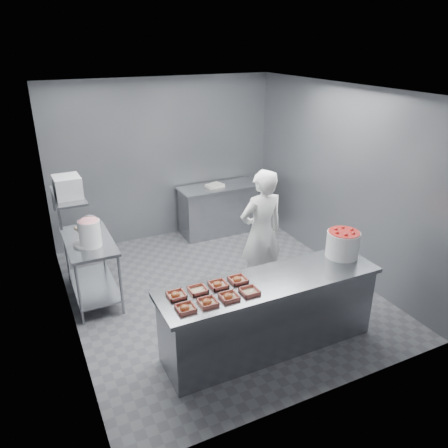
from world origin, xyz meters
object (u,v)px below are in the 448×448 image
Objects in this scene: tray_5 at (198,290)px; glaze_bucket at (90,233)px; tray_3 at (250,291)px; appliance at (67,187)px; tray_2 at (229,296)px; worker at (261,233)px; strawberry_tub at (343,243)px; service_counter at (270,313)px; tray_6 at (218,284)px; tray_4 at (176,295)px; tray_0 at (185,308)px; tray_1 at (208,302)px; back_counter at (220,209)px; prep_table at (91,260)px; tray_7 at (238,279)px.

tray_5 is 0.44× the size of glaze_bucket.
appliance reaches higher than tray_3.
tray_2 is 1.70m from worker.
strawberry_tub reaches higher than tray_2.
service_counter is at bearing -47.32° from appliance.
tray_4 is at bearing 180.00° from tray_6.
glaze_bucket is (-0.57, 1.61, 0.16)m from tray_4.
tray_0 is 0.55m from tray_6.
tray_1 is at bearing 0.00° from tray_0.
worker is (1.61, 1.27, -0.02)m from tray_0.
tray_2 is at bearing 0.00° from tray_0.
tray_1 reaches higher than service_counter.
glaze_bucket is at bearing 116.80° from tray_5.
appliance reaches higher than tray_0.
tray_0 is 2.25m from appliance.
tray_5 is (0.24, 0.00, -0.00)m from tray_4.
tray_4 is at bearing -122.28° from back_counter.
tray_1 and tray_6 have the same top height.
worker reaches higher than back_counter.
tray_4 is 0.24m from tray_5.
prep_table is 1.12m from appliance.
tray_4 is (-1.97, -3.12, 0.47)m from back_counter.
tray_1 is 1.00× the size of tray_4.
tray_1 and tray_2 have the same top height.
tray_7 is at bearing -54.43° from prep_table.
tray_5 is (-0.48, 0.26, 0.00)m from tray_3.
appliance is at bearing 134.57° from service_counter.
prep_table is at bearing 105.57° from tray_0.
service_counter is at bearing 12.59° from tray_2.
tray_0 is at bearing -132.67° from tray_5.
service_counter is 1.18m from tray_0.
back_counter is 3.73m from tray_2.
tray_0 is 0.44× the size of glaze_bucket.
tray_0 is 1.97m from glaze_bucket.
glaze_bucket is (-0.82, 1.61, 0.17)m from tray_5.
back_counter is at bearing 30.59° from glaze_bucket.
tray_1 is at bearing -65.32° from appliance.
tray_2 is 1.00× the size of tray_5.
tray_2 is at bearing -63.01° from prep_table.
tray_3 is 0.44× the size of glaze_bucket.
tray_5 is 0.24m from tray_6.
tray_2 is 0.55m from tray_4.
tray_3 is at bearing -47.33° from tray_6.
worker is at bearing -99.76° from back_counter.
tray_5 is 0.10× the size of worker.
back_counter is at bearing 64.46° from tray_6.
prep_table is 3.32m from strawberry_tub.
tray_5 is (-0.24, 0.26, -0.00)m from tray_2.
tray_2 is 0.35m from tray_5.
glaze_bucket reaches higher than tray_5.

